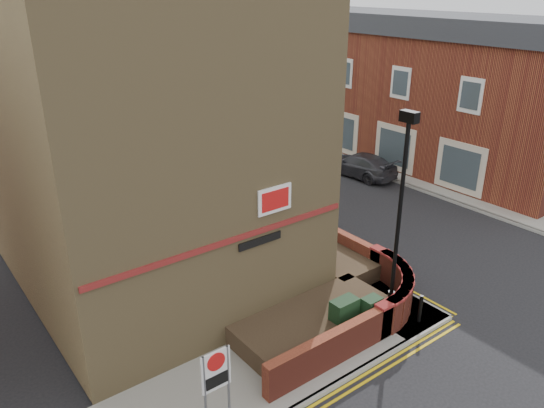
{
  "coord_description": "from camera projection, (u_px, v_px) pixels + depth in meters",
  "views": [
    {
      "loc": [
        -9.58,
        -7.46,
        9.56
      ],
      "look_at": [
        -0.8,
        4.0,
        3.46
      ],
      "focal_mm": 35.0,
      "sensor_mm": 36.0,
      "label": 1
    }
  ],
  "objects": [
    {
      "name": "ground",
      "position": [
        384.0,
        358.0,
        14.54
      ],
      "size": [
        120.0,
        120.0,
        0.0
      ],
      "primitive_type": "plane",
      "color": "black",
      "rests_on": "ground"
    },
    {
      "name": "pavement_corner",
      "position": [
        248.0,
        380.0,
        13.65
      ],
      "size": [
        13.0,
        3.0,
        0.12
      ],
      "primitive_type": "cube",
      "color": "gray",
      "rests_on": "ground"
    },
    {
      "name": "pavement_main",
      "position": [
        174.0,
        180.0,
        27.34
      ],
      "size": [
        2.0,
        32.0,
        0.12
      ],
      "primitive_type": "cube",
      "color": "gray",
      "rests_on": "ground"
    },
    {
      "name": "pavement_far",
      "position": [
        365.0,
        155.0,
        31.3
      ],
      "size": [
        4.0,
        40.0,
        0.12
      ],
      "primitive_type": "cube",
      "color": "gray",
      "rests_on": "ground"
    },
    {
      "name": "kerb_main_near",
      "position": [
        191.0,
        176.0,
        27.9
      ],
      "size": [
        0.15,
        32.0,
        0.12
      ],
      "primitive_type": "cube",
      "color": "gray",
      "rests_on": "ground"
    },
    {
      "name": "kerb_main_far",
      "position": [
        340.0,
        161.0,
        30.18
      ],
      "size": [
        0.15,
        40.0,
        0.12
      ],
      "primitive_type": "cube",
      "color": "gray",
      "rests_on": "ground"
    },
    {
      "name": "yellow_lines_main",
      "position": [
        195.0,
        176.0,
        28.06
      ],
      "size": [
        0.28,
        32.0,
        0.01
      ],
      "primitive_type": "cube",
      "color": "gold",
      "rests_on": "ground"
    },
    {
      "name": "corner_building",
      "position": [
        141.0,
        97.0,
        16.37
      ],
      "size": [
        8.95,
        10.4,
        13.6
      ],
      "color": "olive",
      "rests_on": "ground"
    },
    {
      "name": "garden_wall",
      "position": [
        322.0,
        316.0,
        16.37
      ],
      "size": [
        6.8,
        6.0,
        1.2
      ],
      "primitive_type": null,
      "color": "maroon",
      "rests_on": "ground"
    },
    {
      "name": "lamppost",
      "position": [
        399.0,
        218.0,
        15.01
      ],
      "size": [
        0.25,
        0.5,
        6.3
      ],
      "color": "black",
      "rests_on": "pavement_corner"
    },
    {
      "name": "utility_cabinet_large",
      "position": [
        344.0,
        318.0,
        15.04
      ],
      "size": [
        0.8,
        0.45,
        1.2
      ],
      "primitive_type": "cube",
      "color": "black",
      "rests_on": "pavement_corner"
    },
    {
      "name": "utility_cabinet_small",
      "position": [
        371.0,
        314.0,
        15.29
      ],
      "size": [
        0.55,
        0.4,
        1.1
      ],
      "primitive_type": "cube",
      "color": "black",
      "rests_on": "pavement_corner"
    },
    {
      "name": "bollard_near",
      "position": [
        420.0,
        309.0,
        15.73
      ],
      "size": [
        0.11,
        0.11,
        0.9
      ],
      "primitive_type": "cylinder",
      "color": "black",
      "rests_on": "pavement_corner"
    },
    {
      "name": "bollard_far",
      "position": [
        412.0,
        290.0,
        16.65
      ],
      "size": [
        0.11,
        0.11,
        0.9
      ],
      "primitive_type": "cylinder",
      "color": "black",
      "rests_on": "pavement_corner"
    },
    {
      "name": "zone_sign",
      "position": [
        216.0,
        377.0,
        11.46
      ],
      "size": [
        0.72,
        0.07,
        2.2
      ],
      "color": "slate",
      "rests_on": "pavement_corner"
    },
    {
      "name": "far_terrace",
      "position": [
        339.0,
        75.0,
        33.52
      ],
      "size": [
        5.4,
        30.4,
        8.0
      ],
      "color": "maroon",
      "rests_on": "ground"
    },
    {
      "name": "far_terrace_cream",
      "position": [
        180.0,
        45.0,
        48.87
      ],
      "size": [
        5.4,
        12.4,
        8.0
      ],
      "color": "beige",
      "rests_on": "ground"
    },
    {
      "name": "tree_near",
      "position": [
        187.0,
        96.0,
        24.1
      ],
      "size": [
        3.64,
        3.65,
        6.7
      ],
      "color": "#382B1E",
      "rests_on": "pavement_main"
    },
    {
      "name": "tree_mid",
      "position": [
        116.0,
        65.0,
        29.76
      ],
      "size": [
        4.03,
        4.03,
        7.42
      ],
      "color": "#382B1E",
      "rests_on": "pavement_main"
    },
    {
      "name": "tree_far",
      "position": [
        70.0,
        55.0,
        35.72
      ],
      "size": [
        3.81,
        3.81,
        7.0
      ],
      "color": "#382B1E",
      "rests_on": "pavement_main"
    },
    {
      "name": "traffic_light_assembly",
      "position": [
        108.0,
        98.0,
        33.08
      ],
      "size": [
        0.2,
        0.16,
        4.2
      ],
      "color": "black",
      "rests_on": "pavement_main"
    },
    {
      "name": "silver_car_near",
      "position": [
        240.0,
        176.0,
        26.06
      ],
      "size": [
        1.65,
        4.19,
        1.36
      ],
      "primitive_type": "imported",
      "rotation": [
        0.0,
        0.0,
        -0.05
      ],
      "color": "#B5B6BD",
      "rests_on": "ground"
    },
    {
      "name": "red_car_main",
      "position": [
        188.0,
        149.0,
        30.34
      ],
      "size": [
        3.72,
        5.1,
        1.29
      ],
      "primitive_type": "imported",
      "rotation": [
        0.0,
        0.0,
        -0.38
      ],
      "color": "maroon",
      "rests_on": "ground"
    },
    {
      "name": "grey_car_far",
      "position": [
        359.0,
        164.0,
        27.92
      ],
      "size": [
        2.09,
        4.37,
        1.23
      ],
      "primitive_type": "imported",
      "rotation": [
        0.0,
        0.0,
        3.23
      ],
      "color": "#333339",
      "rests_on": "ground"
    },
    {
      "name": "silver_car_far",
      "position": [
        252.0,
        132.0,
        33.87
      ],
      "size": [
        1.68,
        3.67,
        1.22
      ],
      "primitive_type": "imported",
      "rotation": [
        0.0,
        0.0,
        3.07
      ],
      "color": "#94989B",
      "rests_on": "ground"
    }
  ]
}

